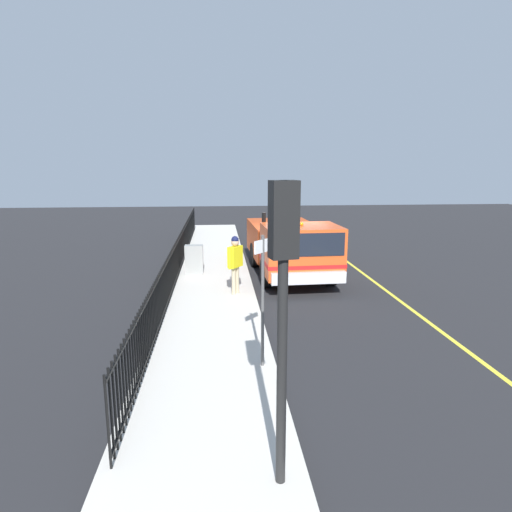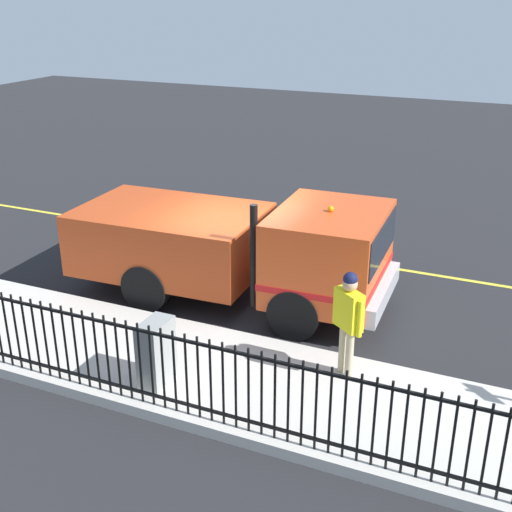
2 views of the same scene
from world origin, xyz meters
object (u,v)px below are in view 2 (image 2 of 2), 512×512
object	(u,v)px
work_truck	(248,245)
utility_cabinet	(156,352)
traffic_cone	(293,260)
worker_standing	(348,313)

from	to	relation	value
work_truck	utility_cabinet	bearing A→B (deg)	-1.73
work_truck	traffic_cone	size ratio (longest dim) A/B	10.89
work_truck	utility_cabinet	xyz separation A→B (m)	(3.48, 0.04, -0.50)
traffic_cone	utility_cabinet	bearing A→B (deg)	-3.11
worker_standing	traffic_cone	size ratio (longest dim) A/B	3.00
work_truck	traffic_cone	world-z (taller)	work_truck
utility_cabinet	traffic_cone	xyz separation A→B (m)	(-5.18, 0.28, -0.40)
worker_standing	traffic_cone	bearing A→B (deg)	-21.77
work_truck	worker_standing	distance (m)	3.39
work_truck	worker_standing	xyz separation A→B (m)	(2.12, 2.64, 0.06)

